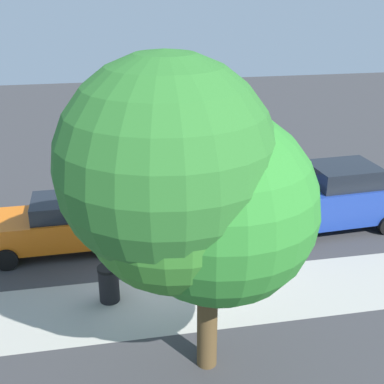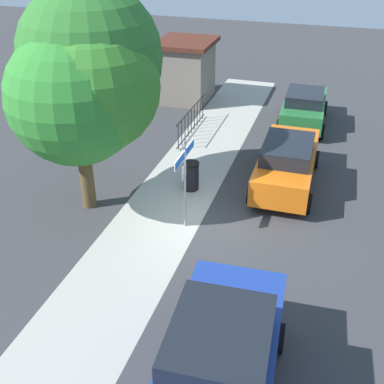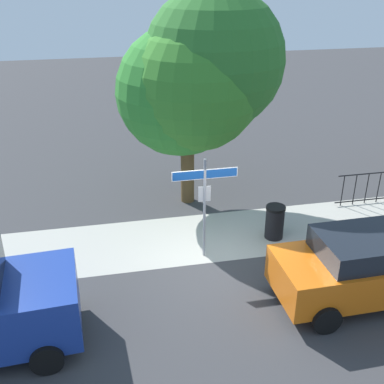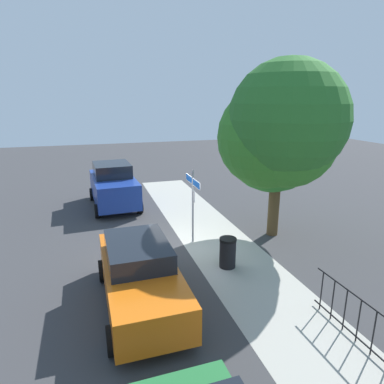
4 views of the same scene
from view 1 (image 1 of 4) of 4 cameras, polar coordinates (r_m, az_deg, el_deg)
name	(u,v)px [view 1 (image 1 of 4)]	position (r m, az deg, el deg)	size (l,w,h in m)	color
ground_plane	(174,274)	(14.36, -2.10, -9.30)	(60.00, 60.00, 0.00)	#38383A
sidewalk_strip	(103,310)	(13.17, -10.05, -12.97)	(24.00, 2.60, 0.00)	#A6A49A
street_sign	(188,218)	(13.14, -0.45, -2.96)	(1.66, 0.07, 2.77)	#9EA0A5
shade_tree	(189,189)	(9.45, -0.33, 0.38)	(4.93, 4.25, 6.58)	brown
car_blue	(335,197)	(17.26, 15.86, -0.51)	(4.43, 2.35, 2.13)	navy
car_orange	(64,224)	(15.69, -14.28, -3.50)	(4.60, 2.02, 1.69)	orange
trash_bin	(109,284)	(13.23, -9.37, -10.18)	(0.55, 0.55, 0.98)	black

